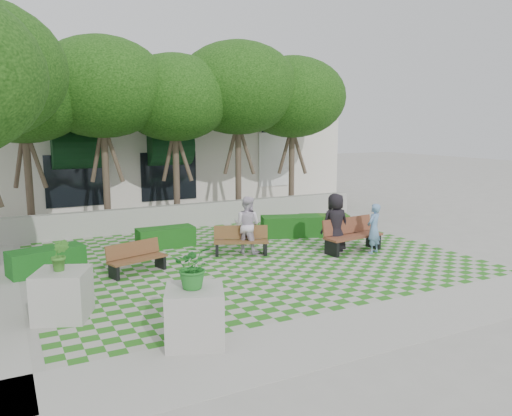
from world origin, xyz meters
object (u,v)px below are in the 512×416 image
hedge_west (47,260)px  planter_back (62,292)px  hedge_midright (291,226)px  bench_west (136,259)px  bench_east (352,236)px  person_blue (374,229)px  planter_front (195,303)px  bench_mid (241,241)px  hedge_midleft (166,237)px  hedge_east (324,223)px  person_white (247,225)px  person_dark (335,223)px

hedge_west → planter_back: planter_back is taller
hedge_midright → hedge_west: (-8.13, -0.77, -0.03)m
bench_west → planter_back: 3.25m
hedge_west → bench_east: bearing=-12.5°
person_blue → planter_front: bearing=4.8°
hedge_midright → planter_front: 9.12m
bench_east → bench_mid: size_ratio=1.19×
bench_west → hedge_midleft: (1.57, 2.48, -0.08)m
hedge_midright → planter_back: bearing=-151.6°
bench_west → hedge_midright: 6.31m
person_blue → bench_mid: bearing=-46.8°
bench_east → hedge_east: size_ratio=1.15×
bench_east → hedge_midright: 2.76m
hedge_midright → person_white: (-2.43, -1.36, 0.52)m
hedge_west → planter_front: bearing=-71.5°
bench_mid → planter_back: bearing=-128.0°
bench_west → person_white: person_white is taller
bench_mid → hedge_east: 4.52m
person_blue → planter_back: bearing=-14.0°
bench_mid → person_white: size_ratio=0.98×
bench_east → hedge_midright: bearing=95.6°
bench_west → person_white: bearing=-8.0°
hedge_midright → person_white: person_white is taller
bench_mid → person_dark: size_ratio=0.94×
hedge_west → person_dark: size_ratio=1.04×
hedge_midleft → person_white: size_ratio=1.03×
person_blue → person_white: 3.90m
bench_east → bench_west: bench_east is taller
hedge_east → person_white: size_ratio=1.01×
person_white → planter_front: bearing=104.3°
person_dark → bench_west: bearing=0.4°
person_dark → person_white: person_dark is taller
hedge_east → hedge_west: size_ratio=0.93×
bench_mid → planter_back: 6.20m
bench_west → person_white: (3.58, 0.57, 0.48)m
bench_east → hedge_midright: bench_east is taller
person_dark → person_white: (-2.49, 1.14, -0.03)m
bench_east → person_white: size_ratio=1.16×
bench_mid → hedge_midleft: bearing=155.2°
hedge_midright → planter_back: (-8.13, -4.39, 0.19)m
hedge_east → hedge_midright: hedge_midright is taller
person_blue → person_dark: person_dark is taller
hedge_west → person_dark: person_dark is taller
hedge_west → person_white: (5.71, -0.59, 0.55)m
hedge_east → person_blue: person_blue is taller
hedge_midright → hedge_east: bearing=6.7°
bench_mid → planter_back: (-5.45, -2.95, 0.14)m
bench_mid → hedge_east: size_ratio=0.97×
person_dark → hedge_midleft: bearing=-28.4°
hedge_west → person_white: bearing=-5.9°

